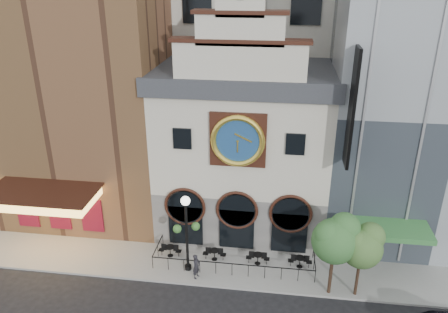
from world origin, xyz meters
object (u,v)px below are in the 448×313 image
(bistro_0, at_px, (170,250))
(pedestrian, at_px, (196,266))
(bistro_1, at_px, (214,254))
(bistro_3, at_px, (300,261))
(lamppost, at_px, (186,226))
(tree_left, at_px, (336,238))
(bistro_2, at_px, (258,258))
(tree_right, at_px, (363,245))

(bistro_0, xyz_separation_m, pedestrian, (2.25, -1.99, 0.39))
(bistro_1, relative_size, bistro_3, 1.00)
(bistro_0, bearing_deg, lamppost, -39.15)
(bistro_3, height_order, tree_left, tree_left)
(bistro_3, distance_m, lamppost, 7.99)
(bistro_2, height_order, pedestrian, pedestrian)
(bistro_3, bearing_deg, bistro_1, 179.62)
(bistro_3, relative_size, tree_left, 0.29)
(lamppost, bearing_deg, tree_left, -28.24)
(bistro_0, distance_m, bistro_3, 8.87)
(bistro_1, distance_m, tree_right, 9.89)
(bistro_1, xyz_separation_m, tree_right, (9.12, -2.21, 3.12))
(lamppost, distance_m, tree_left, 9.19)
(tree_left, bearing_deg, pedestrian, 178.29)
(bistro_0, height_order, pedestrian, pedestrian)
(bistro_0, xyz_separation_m, bistro_2, (6.07, -0.05, 0.00))
(bistro_1, bearing_deg, bistro_3, -0.38)
(bistro_3, distance_m, pedestrian, 6.92)
(tree_left, relative_size, tree_right, 1.11)
(bistro_0, relative_size, pedestrian, 0.92)
(tree_left, bearing_deg, lamppost, 173.73)
(lamppost, xyz_separation_m, tree_left, (9.12, -1.00, 0.59))
(lamppost, distance_m, tree_right, 10.74)
(bistro_3, bearing_deg, tree_left, -51.41)
(bistro_1, relative_size, tree_left, 0.29)
(bistro_0, relative_size, bistro_1, 1.00)
(bistro_1, bearing_deg, pedestrian, -112.97)
(bistro_0, distance_m, bistro_1, 3.10)
(tree_left, xyz_separation_m, tree_right, (1.58, 0.05, -0.39))
(bistro_2, height_order, bistro_3, same)
(tree_left, bearing_deg, bistro_0, 168.09)
(bistro_2, distance_m, pedestrian, 4.30)
(pedestrian, distance_m, tree_right, 10.34)
(pedestrian, distance_m, lamppost, 2.73)
(bistro_2, xyz_separation_m, lamppost, (-4.54, -1.19, 2.91))
(bistro_1, height_order, lamppost, lamppost)
(bistro_2, relative_size, bistro_3, 1.00)
(bistro_1, bearing_deg, lamppost, -141.34)
(bistro_3, bearing_deg, pedestrian, -163.41)
(bistro_0, relative_size, tree_right, 0.32)
(bistro_2, relative_size, tree_right, 0.32)
(pedestrian, relative_size, tree_right, 0.35)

